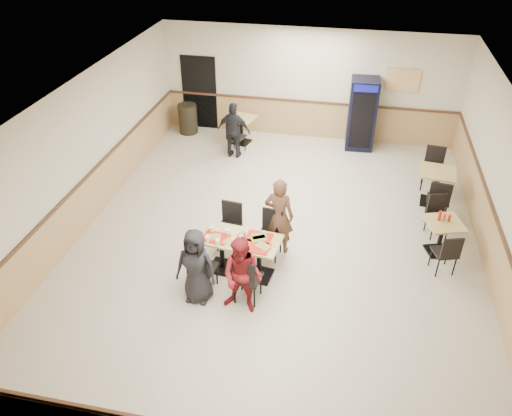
% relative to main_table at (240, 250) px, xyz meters
% --- Properties ---
extents(ground, '(10.00, 10.00, 0.00)m').
position_rel_main_table_xyz_m(ground, '(0.50, 1.12, -0.52)').
color(ground, beige).
rests_on(ground, ground).
extents(room_shell, '(10.00, 10.00, 10.00)m').
position_rel_main_table_xyz_m(room_shell, '(2.27, 3.67, 0.06)').
color(room_shell, silver).
rests_on(room_shell, ground).
extents(main_table, '(1.53, 0.89, 0.78)m').
position_rel_main_table_xyz_m(main_table, '(0.00, 0.00, 0.00)').
color(main_table, black).
rests_on(main_table, ground).
extents(main_chairs, '(1.48, 1.84, 0.98)m').
position_rel_main_table_xyz_m(main_chairs, '(-0.05, 0.01, -0.02)').
color(main_chairs, black).
rests_on(main_chairs, ground).
extents(diner_woman_left, '(0.71, 0.47, 1.42)m').
position_rel_main_table_xyz_m(diner_woman_left, '(-0.57, -0.82, 0.19)').
color(diner_woman_left, black).
rests_on(diner_woman_left, ground).
extents(diner_woman_right, '(0.78, 0.65, 1.45)m').
position_rel_main_table_xyz_m(diner_woman_right, '(0.25, -0.92, 0.21)').
color(diner_woman_right, maroon).
rests_on(diner_woman_right, ground).
extents(diner_man_opposite, '(0.61, 0.44, 1.59)m').
position_rel_main_table_xyz_m(diner_man_opposite, '(0.57, 0.82, 0.28)').
color(diner_man_opposite, brown).
rests_on(diner_man_opposite, ground).
extents(lone_diner, '(0.90, 0.45, 1.48)m').
position_rel_main_table_xyz_m(lone_diner, '(-1.20, 4.48, 0.22)').
color(lone_diner, black).
rests_on(lone_diner, ground).
extents(tabletop_clutter, '(1.29, 0.68, 0.12)m').
position_rel_main_table_xyz_m(tabletop_clutter, '(-0.01, -0.05, 0.28)').
color(tabletop_clutter, red).
rests_on(tabletop_clutter, main_table).
extents(side_table_near, '(0.84, 0.84, 0.71)m').
position_rel_main_table_xyz_m(side_table_near, '(3.65, 1.36, -0.04)').
color(side_table_near, black).
rests_on(side_table_near, ground).
extents(side_table_near_chair_south, '(0.53, 0.53, 0.90)m').
position_rel_main_table_xyz_m(side_table_near_chair_south, '(3.65, 0.79, -0.07)').
color(side_table_near_chair_south, black).
rests_on(side_table_near_chair_south, ground).
extents(side_table_near_chair_north, '(0.53, 0.53, 0.90)m').
position_rel_main_table_xyz_m(side_table_near_chair_north, '(3.65, 1.93, -0.07)').
color(side_table_near_chair_north, black).
rests_on(side_table_near_chair_north, ground).
extents(side_table_far, '(0.85, 0.85, 0.81)m').
position_rel_main_table_xyz_m(side_table_far, '(3.69, 3.19, 0.02)').
color(side_table_far, black).
rests_on(side_table_far, ground).
extents(side_table_far_chair_south, '(0.53, 0.53, 1.03)m').
position_rel_main_table_xyz_m(side_table_far_chair_south, '(3.69, 2.54, -0.00)').
color(side_table_far_chair_south, black).
rests_on(side_table_far_chair_south, ground).
extents(side_table_far_chair_north, '(0.53, 0.53, 1.03)m').
position_rel_main_table_xyz_m(side_table_far_chair_north, '(3.69, 3.84, -0.00)').
color(side_table_far_chair_north, black).
rests_on(side_table_far_chair_north, ground).
extents(condiment_caddy, '(0.23, 0.06, 0.20)m').
position_rel_main_table_xyz_m(condiment_caddy, '(3.62, 1.41, 0.28)').
color(condiment_caddy, red).
rests_on(condiment_caddy, side_table_near).
extents(back_table, '(0.84, 0.84, 0.74)m').
position_rel_main_table_xyz_m(back_table, '(-1.20, 5.32, -0.02)').
color(back_table, black).
rests_on(back_table, ground).
extents(back_table_chair_lone, '(0.53, 0.53, 0.94)m').
position_rel_main_table_xyz_m(back_table_chair_lone, '(-1.20, 4.73, -0.05)').
color(back_table_chair_lone, black).
rests_on(back_table_chair_lone, ground).
extents(pepsi_cooler, '(0.75, 0.76, 1.90)m').
position_rel_main_table_xyz_m(pepsi_cooler, '(1.97, 5.71, 0.43)').
color(pepsi_cooler, black).
rests_on(pepsi_cooler, ground).
extents(trash_bin, '(0.53, 0.53, 0.84)m').
position_rel_main_table_xyz_m(trash_bin, '(-2.85, 5.67, -0.10)').
color(trash_bin, black).
rests_on(trash_bin, ground).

